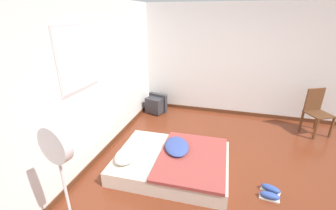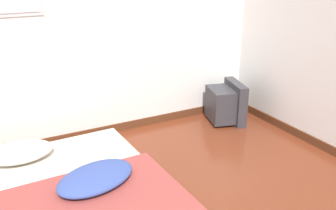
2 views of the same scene
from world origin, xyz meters
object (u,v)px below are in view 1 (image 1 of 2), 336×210
at_px(mattress_bed, 172,161).
at_px(sneaker_pair, 270,192).
at_px(crt_tv, 156,104).
at_px(standing_fan, 60,166).
at_px(wooden_chair, 316,108).

xyz_separation_m(mattress_bed, sneaker_pair, (-0.19, -1.46, -0.10)).
distance_m(mattress_bed, crt_tv, 2.29).
relative_size(mattress_bed, standing_fan, 1.23).
xyz_separation_m(crt_tv, standing_fan, (-3.62, -0.31, 0.84)).
relative_size(crt_tv, sneaker_pair, 1.68).
xyz_separation_m(mattress_bed, crt_tv, (2.07, 0.97, 0.08)).
distance_m(crt_tv, sneaker_pair, 3.33).
bearing_deg(mattress_bed, sneaker_pair, -97.52).
distance_m(sneaker_pair, standing_fan, 2.72).
xyz_separation_m(wooden_chair, standing_fan, (-3.56, 3.20, 0.52)).
bearing_deg(wooden_chair, standing_fan, 138.05).
bearing_deg(sneaker_pair, standing_fan, 122.61).
bearing_deg(mattress_bed, crt_tv, 25.19).
bearing_deg(sneaker_pair, crt_tv, 47.08).
bearing_deg(crt_tv, wooden_chair, -91.02).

